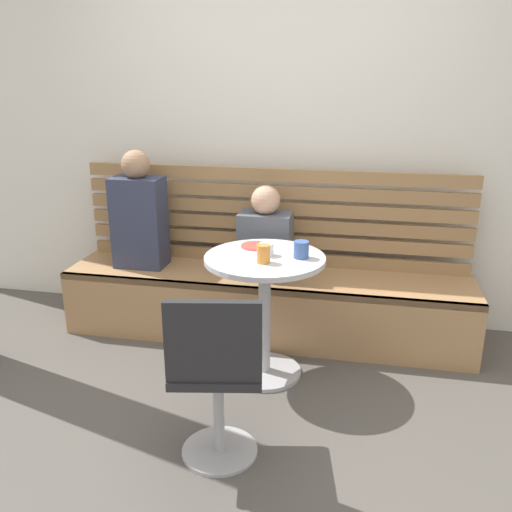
% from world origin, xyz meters
% --- Properties ---
extents(ground, '(8.00, 8.00, 0.00)m').
position_xyz_m(ground, '(0.00, 0.00, 0.00)').
color(ground, '#514C47').
extents(back_wall, '(5.20, 0.10, 2.90)m').
position_xyz_m(back_wall, '(0.00, 1.64, 1.45)').
color(back_wall, silver).
rests_on(back_wall, ground).
extents(booth_bench, '(2.70, 0.52, 0.44)m').
position_xyz_m(booth_bench, '(0.00, 1.20, 0.22)').
color(booth_bench, '#A87C51').
rests_on(booth_bench, ground).
extents(booth_backrest, '(2.65, 0.04, 0.67)m').
position_xyz_m(booth_backrest, '(0.00, 1.44, 0.78)').
color(booth_backrest, '#9A7249').
rests_on(booth_backrest, booth_bench).
extents(cafe_table, '(0.68, 0.68, 0.74)m').
position_xyz_m(cafe_table, '(0.09, 0.69, 0.52)').
color(cafe_table, '#ADADB2').
rests_on(cafe_table, ground).
extents(white_chair, '(0.47, 0.47, 0.85)m').
position_xyz_m(white_chair, '(0.03, -0.12, 0.46)').
color(white_chair, '#ADADB2').
rests_on(white_chair, ground).
extents(person_adult, '(0.34, 0.22, 0.80)m').
position_xyz_m(person_adult, '(-0.88, 1.21, 0.80)').
color(person_adult, '#333851').
rests_on(person_adult, booth_bench).
extents(person_child_left, '(0.34, 0.22, 0.60)m').
position_xyz_m(person_child_left, '(-0.01, 1.22, 0.70)').
color(person_child_left, '#4C515B').
rests_on(person_child_left, booth_bench).
extents(cup_ceramic_white, '(0.08, 0.08, 0.07)m').
position_xyz_m(cup_ceramic_white, '(0.09, 0.71, 0.78)').
color(cup_ceramic_white, white).
rests_on(cup_ceramic_white, cafe_table).
extents(cup_tumbler_orange, '(0.07, 0.07, 0.10)m').
position_xyz_m(cup_tumbler_orange, '(0.10, 0.59, 0.79)').
color(cup_tumbler_orange, orange).
rests_on(cup_tumbler_orange, cafe_table).
extents(cup_mug_blue, '(0.08, 0.08, 0.09)m').
position_xyz_m(cup_mug_blue, '(0.29, 0.71, 0.79)').
color(cup_mug_blue, '#3D5B9E').
rests_on(cup_mug_blue, cafe_table).
extents(plate_small, '(0.17, 0.17, 0.01)m').
position_xyz_m(plate_small, '(-0.00, 0.85, 0.75)').
color(plate_small, '#DB4C42').
rests_on(plate_small, cafe_table).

